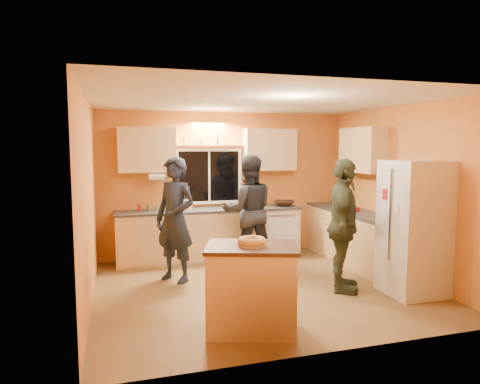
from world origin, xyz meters
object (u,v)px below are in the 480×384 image
object	(u,v)px
refrigerator	(414,228)
person_left	(175,220)
person_center	(248,211)
island	(252,288)
person_right	(343,226)

from	to	relation	value
refrigerator	person_left	bearing A→B (deg)	154.00
person_center	island	bearing A→B (deg)	79.78
person_center	person_right	size ratio (longest dim) A/B	1.01
person_left	refrigerator	bearing A→B (deg)	21.62
refrigerator	person_right	world-z (taller)	person_right
person_right	island	bearing A→B (deg)	147.61
refrigerator	person_center	xyz separation A→B (m)	(-1.71, 1.95, 0.02)
person_left	island	bearing A→B (deg)	-26.91
refrigerator	person_left	world-z (taller)	person_left
island	person_center	bearing A→B (deg)	92.39
island	person_center	world-z (taller)	person_center
person_center	refrigerator	bearing A→B (deg)	137.59
refrigerator	island	size ratio (longest dim) A/B	1.60
person_left	person_right	bearing A→B (deg)	20.27
person_left	person_center	world-z (taller)	person_center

